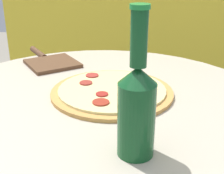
# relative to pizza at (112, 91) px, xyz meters

# --- Properties ---
(table) EXTENTS (0.96, 0.96, 0.73)m
(table) POSITION_rel_pizza_xyz_m (-0.03, -0.04, -0.18)
(table) COLOR #B2A893
(table) RESTS_ON ground_plane
(pizza) EXTENTS (0.33, 0.33, 0.02)m
(pizza) POSITION_rel_pizza_xyz_m (0.00, 0.00, 0.00)
(pizza) COLOR #C68E47
(pizza) RESTS_ON table
(beer_bottle) EXTENTS (0.07, 0.07, 0.28)m
(beer_bottle) POSITION_rel_pizza_xyz_m (0.06, -0.28, 0.09)
(beer_bottle) COLOR #144C23
(beer_bottle) RESTS_ON table
(pizza_paddle) EXTENTS (0.24, 0.30, 0.02)m
(pizza_paddle) POSITION_rel_pizza_xyz_m (-0.24, 0.26, -0.00)
(pizza_paddle) COLOR brown
(pizza_paddle) RESTS_ON table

